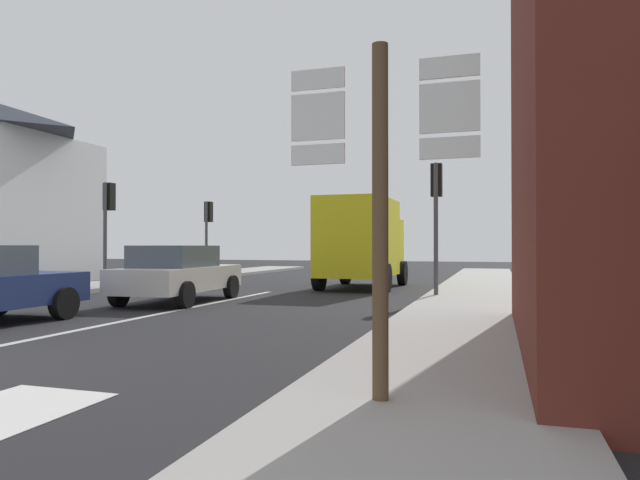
{
  "coord_description": "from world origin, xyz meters",
  "views": [
    {
      "loc": [
        6.89,
        -4.6,
        1.45
      ],
      "look_at": [
        2.25,
        10.21,
        1.62
      ],
      "focal_mm": 31.73,
      "sensor_mm": 36.0,
      "label": 1
    }
  ],
  "objects_px": {
    "route_sign_post": "(381,193)",
    "traffic_light_far_left": "(208,222)",
    "delivery_truck": "(362,241)",
    "traffic_light_near_right": "(436,199)",
    "sedan_far": "(178,273)",
    "traffic_light_near_left": "(108,211)"
  },
  "relations": [
    {
      "from": "sedan_far",
      "to": "traffic_light_near_right",
      "type": "xyz_separation_m",
      "value": [
        6.3,
        2.85,
        1.99
      ]
    },
    {
      "from": "traffic_light_near_left",
      "to": "traffic_light_near_right",
      "type": "distance_m",
      "value": 10.63
    },
    {
      "from": "delivery_truck",
      "to": "route_sign_post",
      "type": "xyz_separation_m",
      "value": [
        3.51,
        -14.33,
        0.26
      ]
    },
    {
      "from": "delivery_truck",
      "to": "traffic_light_near_right",
      "type": "xyz_separation_m",
      "value": [
        2.89,
        -3.44,
        1.1
      ]
    },
    {
      "from": "sedan_far",
      "to": "route_sign_post",
      "type": "relative_size",
      "value": 1.34
    },
    {
      "from": "traffic_light_far_left",
      "to": "traffic_light_near_right",
      "type": "distance_m",
      "value": 12.54
    },
    {
      "from": "traffic_light_near_left",
      "to": "route_sign_post",
      "type": "bearing_deg",
      "value": -43.89
    },
    {
      "from": "route_sign_post",
      "to": "traffic_light_near_right",
      "type": "distance_m",
      "value": 10.94
    },
    {
      "from": "delivery_truck",
      "to": "traffic_light_near_right",
      "type": "height_order",
      "value": "traffic_light_near_right"
    },
    {
      "from": "delivery_truck",
      "to": "sedan_far",
      "type": "bearing_deg",
      "value": -118.47
    },
    {
      "from": "route_sign_post",
      "to": "traffic_light_near_left",
      "type": "height_order",
      "value": "traffic_light_near_left"
    },
    {
      "from": "sedan_far",
      "to": "traffic_light_far_left",
      "type": "distance_m",
      "value": 10.59
    },
    {
      "from": "delivery_truck",
      "to": "traffic_light_near_right",
      "type": "relative_size",
      "value": 1.35
    },
    {
      "from": "route_sign_post",
      "to": "traffic_light_near_left",
      "type": "relative_size",
      "value": 0.9
    },
    {
      "from": "route_sign_post",
      "to": "traffic_light_far_left",
      "type": "bearing_deg",
      "value": 122.65
    },
    {
      "from": "sedan_far",
      "to": "traffic_light_near_left",
      "type": "relative_size",
      "value": 1.21
    },
    {
      "from": "sedan_far",
      "to": "traffic_light_far_left",
      "type": "relative_size",
      "value": 1.25
    },
    {
      "from": "delivery_truck",
      "to": "traffic_light_near_right",
      "type": "bearing_deg",
      "value": -49.98
    },
    {
      "from": "route_sign_post",
      "to": "traffic_light_far_left",
      "type": "xyz_separation_m",
      "value": [
        -11.24,
        17.55,
        0.63
      ]
    },
    {
      "from": "traffic_light_near_left",
      "to": "sedan_far",
      "type": "bearing_deg",
      "value": -32.67
    },
    {
      "from": "traffic_light_far_left",
      "to": "delivery_truck",
      "type": "bearing_deg",
      "value": -22.58
    },
    {
      "from": "sedan_far",
      "to": "traffic_light_far_left",
      "type": "bearing_deg",
      "value": 114.47
    }
  ]
}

